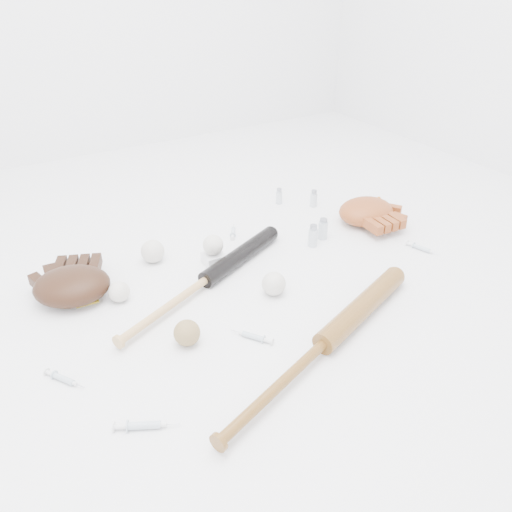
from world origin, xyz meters
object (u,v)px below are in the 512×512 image
bat_dark (206,279)px  glove_dark (72,285)px  pedestal (214,259)px  bat_wood (324,343)px

bat_dark → glove_dark: 0.42m
glove_dark → bat_dark: bearing=0.7°
glove_dark → pedestal: (0.47, -0.04, -0.03)m
glove_dark → pedestal: bearing=18.0°
pedestal → bat_dark: bearing=-126.1°
bat_dark → pedestal: size_ratio=11.31×
bat_dark → glove_dark: bearing=133.9°
glove_dark → pedestal: 0.47m
bat_dark → bat_wood: bat_wood is taller
bat_dark → bat_wood: bearing=-97.3°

